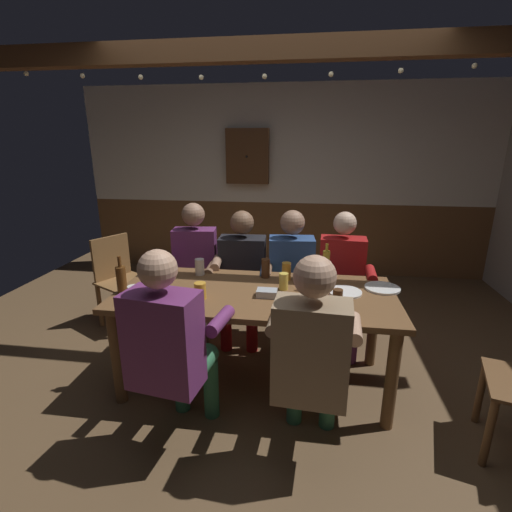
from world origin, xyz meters
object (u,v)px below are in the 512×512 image
Objects in this scene: pint_glass_0 at (134,294)px; pint_glass_3 at (284,281)px; person_2 at (291,271)px; pint_glass_1 at (286,271)px; bottle_2 at (313,279)px; bottle_0 at (121,279)px; pint_glass_2 at (200,291)px; pint_glass_5 at (200,267)px; pint_glass_6 at (337,298)px; chair_empty_near_left at (120,278)px; bottle_1 at (326,264)px; pint_glass_4 at (266,268)px; table_candle at (172,266)px; dining_table at (255,304)px; condiment_caddy at (267,293)px; person_0 at (194,266)px; person_3 at (342,276)px; person_1 at (242,270)px; wall_dart_cabinet at (248,156)px; plate_0 at (382,288)px; person_5 at (312,353)px; plate_1 at (345,292)px.

pint_glass_3 reaches higher than pint_glass_0.
person_2 is 8.63× the size of pint_glass_1.
bottle_2 is at bearing 7.03° from pint_glass_3.
bottle_0 is 2.40× the size of pint_glass_2.
pint_glass_5 reaches higher than pint_glass_6.
chair_empty_near_left is (-1.69, 0.12, -0.19)m from person_2.
pint_glass_5 is (-0.70, 0.02, -0.00)m from pint_glass_1.
pint_glass_6 is (0.06, -0.53, -0.06)m from bottle_1.
pint_glass_4 is at bearing 25.42° from bottle_0.
pint_glass_1 is at bearing 38.38° from pint_glass_2.
pint_glass_0 reaches higher than table_candle.
dining_table is 14.18× the size of pint_glass_1.
condiment_caddy is 0.52× the size of bottle_0.
bottle_2 is 0.92m from pint_glass_5.
dining_table is at bearing -30.60° from pint_glass_5.
pint_glass_0 is 1.06× the size of pint_glass_2.
person_0 is 1.04× the size of person_3.
bottle_0 is 1.21× the size of bottle_2.
dining_table is 0.96m from bottle_0.
pint_glass_3 is at bearing 121.15° from person_1.
wall_dart_cabinet is at bearing 83.90° from pint_glass_0.
person_1 is at bearing 2.26° from person_3.
bottle_0 is 0.57m from pint_glass_2.
bottle_0 is at bearing -175.50° from condiment_caddy.
wall_dart_cabinet is at bearing -74.68° from person_2.
table_candle is 0.67m from pint_glass_0.
bottle_1 is at bearing 66.04° from person_3.
pint_glass_1 reaches higher than pint_glass_5.
bottle_1 is 1.99× the size of pint_glass_1.
condiment_caddy is at bearing -125.72° from pint_glass_3.
pint_glass_6 is at bearing -42.02° from pint_glass_4.
pint_glass_4 is (0.26, -0.37, 0.15)m from person_1.
pint_glass_5 is at bearing 149.40° from dining_table.
pint_glass_6 is at bearing -59.73° from bottle_2.
plate_0 is at bearing 45.00° from pint_glass_6.
condiment_caddy is 0.20× the size of wall_dart_cabinet.
person_2 is at bearing 143.78° from plate_0.
person_5 is 0.77m from plate_1.
plate_0 is 1.68× the size of pint_glass_4.
person_0 is at bearing 165.31° from bottle_1.
person_2 is 7.99× the size of pint_glass_4.
person_2 is 15.02× the size of table_candle.
condiment_caddy reaches higher than dining_table.
person_2 is at bearing 17.70° from table_candle.
pint_glass_0 is at bearing -165.26° from plate_1.
person_5 is at bearing -41.90° from table_candle.
wall_dart_cabinet is (-1.02, 2.69, 0.79)m from pint_glass_6.
dining_table is 17.48× the size of pint_glass_2.
pint_glass_6 is at bearing -11.25° from condiment_caddy.
person_3 is 5.04× the size of plate_1.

